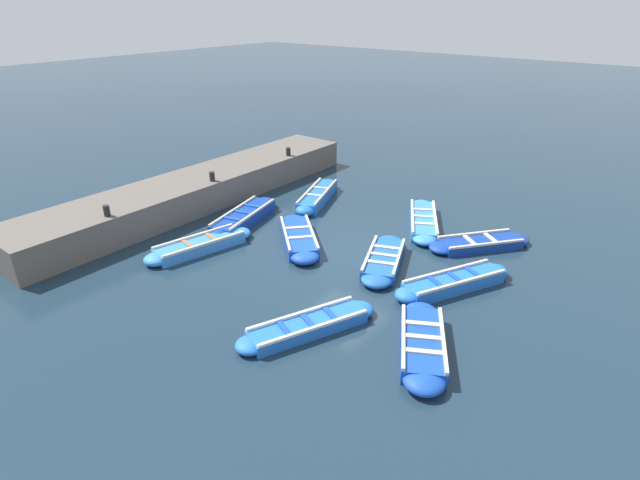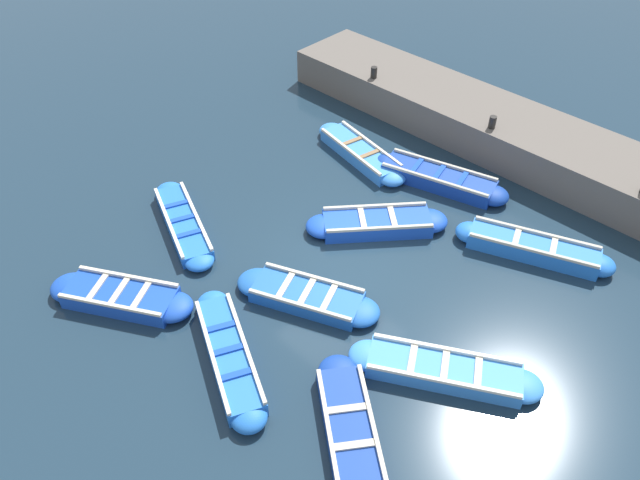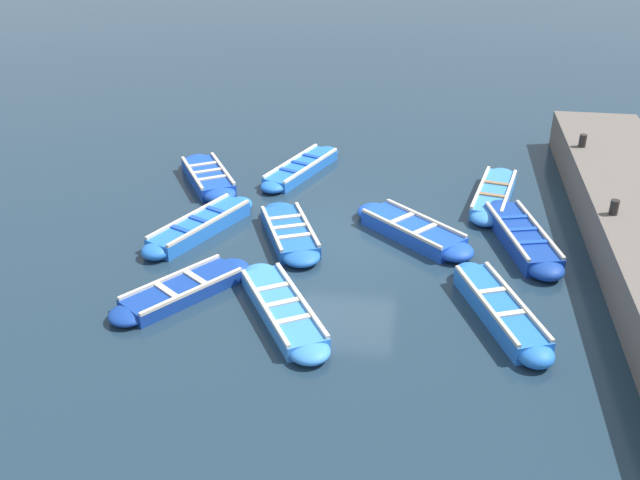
# 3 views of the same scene
# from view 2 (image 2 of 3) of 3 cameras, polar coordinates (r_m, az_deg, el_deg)

# --- Properties ---
(ground_plane) EXTENTS (120.00, 120.00, 0.00)m
(ground_plane) POSITION_cam_2_polar(r_m,az_deg,el_deg) (14.82, 2.15, -2.40)
(ground_plane) COLOR #1C303F
(boat_tucked) EXTENTS (2.28, 3.66, 0.42)m
(boat_tucked) POSITION_cam_2_polar(r_m,az_deg,el_deg) (12.95, -8.28, -10.40)
(boat_tucked) COLOR blue
(boat_tucked) RESTS_ON ground
(boat_outer_left) EXTENTS (2.07, 3.68, 0.37)m
(boat_outer_left) POSITION_cam_2_polar(r_m,az_deg,el_deg) (16.11, -12.40, 1.50)
(boat_outer_left) COLOR blue
(boat_outer_left) RESTS_ON ground
(boat_mid_row) EXTENTS (2.11, 3.44, 0.38)m
(boat_mid_row) POSITION_cam_2_polar(r_m,az_deg,el_deg) (13.91, -1.20, -5.19)
(boat_mid_row) COLOR #1E59AD
(boat_mid_row) RESTS_ON ground
(boat_stern_in) EXTENTS (1.79, 4.00, 0.46)m
(boat_stern_in) POSITION_cam_2_polar(r_m,az_deg,el_deg) (17.47, 10.76, 5.55)
(boat_stern_in) COLOR navy
(boat_stern_in) RESTS_ON ground
(boat_near_quay) EXTENTS (2.45, 3.38, 0.43)m
(boat_near_quay) POSITION_cam_2_polar(r_m,az_deg,el_deg) (14.55, -17.74, -4.98)
(boat_near_quay) COLOR #1947B7
(boat_near_quay) RESTS_ON ground
(boat_centre) EXTENTS (2.79, 3.25, 0.35)m
(boat_centre) POSITION_cam_2_polar(r_m,az_deg,el_deg) (11.91, 2.79, -17.04)
(boat_centre) COLOR navy
(boat_centre) RESTS_ON ground
(boat_far_corner) EXTENTS (3.28, 3.05, 0.43)m
(boat_far_corner) POSITION_cam_2_polar(r_m,az_deg,el_deg) (15.75, 5.23, 1.53)
(boat_far_corner) COLOR #1947B7
(boat_far_corner) RESTS_ON ground
(boat_inner_gap) EXTENTS (1.52, 3.74, 0.41)m
(boat_inner_gap) POSITION_cam_2_polar(r_m,az_deg,el_deg) (18.27, 3.71, 7.96)
(boat_inner_gap) COLOR #3884E0
(boat_inner_gap) RESTS_ON ground
(boat_drifting) EXTENTS (2.02, 3.77, 0.46)m
(boat_drifting) POSITION_cam_2_polar(r_m,az_deg,el_deg) (15.82, 18.90, -0.71)
(boat_drifting) COLOR blue
(boat_drifting) RESTS_ON ground
(boat_end_of_row) EXTENTS (2.61, 3.75, 0.39)m
(boat_end_of_row) POSITION_cam_2_polar(r_m,az_deg,el_deg) (12.86, 11.25, -11.62)
(boat_end_of_row) COLOR #3884E0
(boat_end_of_row) RESTS_ON ground
(quay_wall) EXTENTS (2.50, 14.71, 1.10)m
(quay_wall) POSITION_cam_2_polar(r_m,az_deg,el_deg) (19.25, 16.52, 9.45)
(quay_wall) COLOR #605951
(quay_wall) RESTS_ON ground
(bollard_north) EXTENTS (0.20, 0.20, 0.35)m
(bollard_north) POSITION_cam_2_polar(r_m,az_deg,el_deg) (20.21, 4.95, 15.03)
(bollard_north) COLOR black
(bollard_north) RESTS_ON quay_wall
(bollard_mid_north) EXTENTS (0.20, 0.20, 0.35)m
(bollard_mid_north) POSITION_cam_2_polar(r_m,az_deg,el_deg) (18.18, 15.49, 10.34)
(bollard_mid_north) COLOR black
(bollard_mid_north) RESTS_ON quay_wall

